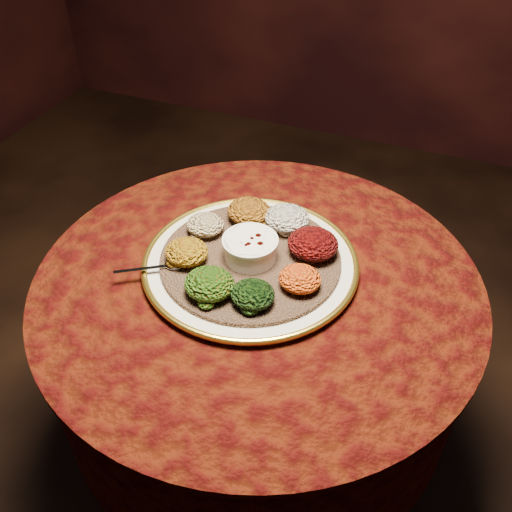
% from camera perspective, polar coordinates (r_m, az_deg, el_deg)
% --- Properties ---
extents(table, '(0.96, 0.96, 0.73)m').
position_cam_1_polar(table, '(1.35, 0.14, -7.82)').
color(table, black).
rests_on(table, ground).
extents(platter, '(0.47, 0.47, 0.02)m').
position_cam_1_polar(platter, '(1.24, -0.57, -0.69)').
color(platter, silver).
rests_on(platter, table).
extents(injera, '(0.48, 0.48, 0.01)m').
position_cam_1_polar(injera, '(1.23, -0.57, -0.31)').
color(injera, brown).
rests_on(injera, platter).
extents(stew_bowl, '(0.12, 0.12, 0.05)m').
position_cam_1_polar(stew_bowl, '(1.21, -0.58, 0.90)').
color(stew_bowl, white).
rests_on(stew_bowl, injera).
extents(spoon, '(0.13, 0.09, 0.01)m').
position_cam_1_polar(spoon, '(1.21, -8.78, -0.96)').
color(spoon, silver).
rests_on(spoon, injera).
extents(portion_ayib, '(0.10, 0.10, 0.05)m').
position_cam_1_polar(portion_ayib, '(1.30, 3.13, 3.78)').
color(portion_ayib, silver).
rests_on(portion_ayib, injera).
extents(portion_kitfo, '(0.11, 0.10, 0.05)m').
position_cam_1_polar(portion_kitfo, '(1.23, 5.71, 1.23)').
color(portion_kitfo, black).
rests_on(portion_kitfo, injera).
extents(portion_tikil, '(0.09, 0.08, 0.04)m').
position_cam_1_polar(portion_tikil, '(1.15, 4.41, -2.28)').
color(portion_tikil, '#B5870F').
rests_on(portion_tikil, injera).
extents(portion_gomen, '(0.09, 0.08, 0.04)m').
position_cam_1_polar(portion_gomen, '(1.11, -0.33, -3.85)').
color(portion_gomen, black).
rests_on(portion_gomen, injera).
extents(portion_mixveg, '(0.10, 0.10, 0.05)m').
position_cam_1_polar(portion_mixveg, '(1.13, -4.69, -2.78)').
color(portion_mixveg, '#993009').
rests_on(portion_mixveg, injera).
extents(portion_kik, '(0.09, 0.09, 0.04)m').
position_cam_1_polar(portion_kik, '(1.21, -6.95, 0.41)').
color(portion_kik, '#A1790E').
rests_on(portion_kik, injera).
extents(portion_timatim, '(0.09, 0.08, 0.04)m').
position_cam_1_polar(portion_timatim, '(1.29, -5.09, 3.14)').
color(portion_timatim, maroon).
rests_on(portion_timatim, injera).
extents(portion_shiro, '(0.10, 0.10, 0.05)m').
position_cam_1_polar(portion_shiro, '(1.32, -0.71, 4.51)').
color(portion_shiro, '#935411').
rests_on(portion_shiro, injera).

